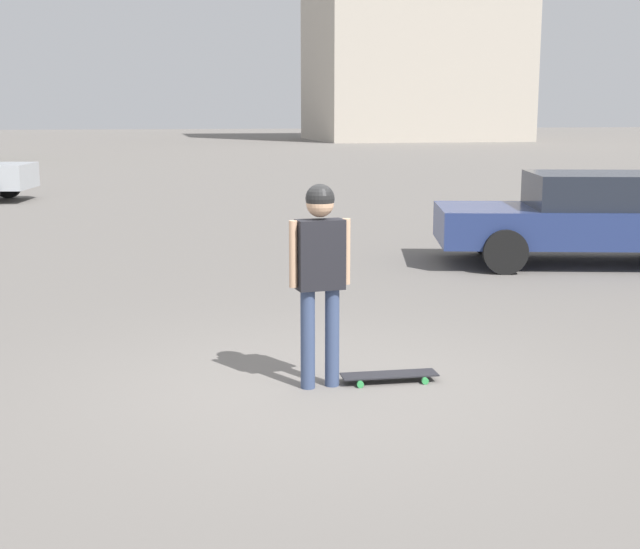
{
  "coord_description": "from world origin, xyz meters",
  "views": [
    {
      "loc": [
        7.34,
        -1.52,
        2.39
      ],
      "look_at": [
        0.0,
        0.0,
        1.0
      ],
      "focal_mm": 50.0,
      "sensor_mm": 36.0,
      "label": 1
    }
  ],
  "objects": [
    {
      "name": "ground_plane",
      "position": [
        0.0,
        0.0,
        0.0
      ],
      "size": [
        220.0,
        220.0,
        0.0
      ],
      "primitive_type": "plane",
      "color": "slate"
    },
    {
      "name": "skateboard",
      "position": [
        -0.02,
        0.64,
        0.06
      ],
      "size": [
        0.3,
        0.87,
        0.07
      ],
      "rotation": [
        0.0,
        0.0,
        -1.6
      ],
      "color": "#232328",
      "rests_on": "ground_plane"
    },
    {
      "name": "person",
      "position": [
        0.0,
        0.0,
        1.11
      ],
      "size": [
        0.25,
        0.54,
        1.78
      ],
      "rotation": [
        0.0,
        0.0,
        1.68
      ],
      "color": "#38476B",
      "rests_on": "ground_plane"
    },
    {
      "name": "car_parked_near",
      "position": [
        -5.35,
        5.47,
        0.74
      ],
      "size": [
        2.94,
        5.06,
        1.43
      ],
      "rotation": [
        0.0,
        0.0,
        -1.81
      ],
      "color": "navy",
      "rests_on": "ground_plane"
    }
  ]
}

